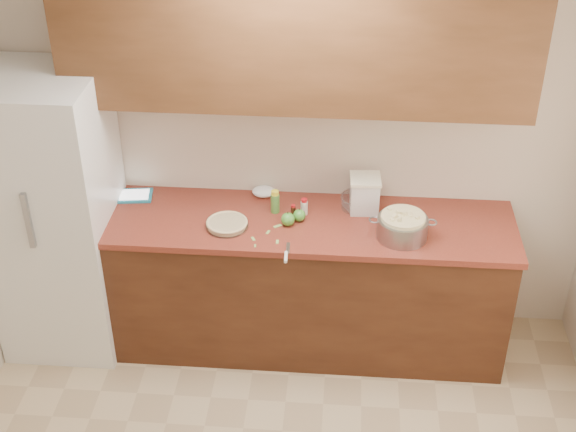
# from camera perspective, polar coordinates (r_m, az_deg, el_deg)

# --- Properties ---
(room_shell) EXTENTS (3.60, 3.60, 3.60)m
(room_shell) POSITION_cam_1_polar(r_m,az_deg,el_deg) (3.35, -1.50, -8.58)
(room_shell) COLOR tan
(room_shell) RESTS_ON ground
(counter_run) EXTENTS (2.64, 0.68, 0.92)m
(counter_run) POSITION_cam_1_polar(r_m,az_deg,el_deg) (5.02, 0.36, -4.69)
(counter_run) COLOR #4A2614
(counter_run) RESTS_ON ground
(upper_cabinets) EXTENTS (2.60, 0.34, 0.70)m
(upper_cabinets) POSITION_cam_1_polar(r_m,az_deg,el_deg) (4.43, 0.58, 12.06)
(upper_cabinets) COLOR brown
(upper_cabinets) RESTS_ON room_shell
(fridge) EXTENTS (0.70, 0.70, 1.80)m
(fridge) POSITION_cam_1_polar(r_m,az_deg,el_deg) (5.04, -16.22, 0.02)
(fridge) COLOR silver
(fridge) RESTS_ON ground
(pie) EXTENTS (0.25, 0.25, 0.04)m
(pie) POSITION_cam_1_polar(r_m,az_deg,el_deg) (4.70, -4.36, -0.57)
(pie) COLOR silver
(pie) RESTS_ON counter_run
(colander) EXTENTS (0.39, 0.29, 0.14)m
(colander) POSITION_cam_1_polar(r_m,az_deg,el_deg) (4.62, 8.13, -0.76)
(colander) COLOR gray
(colander) RESTS_ON counter_run
(flour_canister) EXTENTS (0.19, 0.19, 0.22)m
(flour_canister) POSITION_cam_1_polar(r_m,az_deg,el_deg) (4.82, 5.47, 1.60)
(flour_canister) COLOR silver
(flour_canister) RESTS_ON counter_run
(tablet) EXTENTS (0.24, 0.19, 0.02)m
(tablet) POSITION_cam_1_polar(r_m,az_deg,el_deg) (5.07, -10.86, 1.44)
(tablet) COLOR teal
(tablet) RESTS_ON counter_run
(paring_knife) EXTENTS (0.03, 0.20, 0.02)m
(paring_knife) POSITION_cam_1_polar(r_m,az_deg,el_deg) (4.44, -0.13, -2.84)
(paring_knife) COLOR gray
(paring_knife) RESTS_ON counter_run
(lemon_bottle) EXTENTS (0.05, 0.05, 0.15)m
(lemon_bottle) POSITION_cam_1_polar(r_m,az_deg,el_deg) (4.80, -0.93, 1.01)
(lemon_bottle) COLOR #4C8C38
(lemon_bottle) RESTS_ON counter_run
(cinnamon_shaker) EXTENTS (0.04, 0.04, 0.11)m
(cinnamon_shaker) POSITION_cam_1_polar(r_m,az_deg,el_deg) (4.79, 1.15, 0.66)
(cinnamon_shaker) COLOR beige
(cinnamon_shaker) RESTS_ON counter_run
(vanilla_bottle) EXTENTS (0.03, 0.03, 0.08)m
(vanilla_bottle) POSITION_cam_1_polar(r_m,az_deg,el_deg) (4.77, 0.37, 0.35)
(vanilla_bottle) COLOR black
(vanilla_bottle) RESTS_ON counter_run
(mixing_bowl) EXTENTS (0.22, 0.22, 0.08)m
(mixing_bowl) POSITION_cam_1_polar(r_m,az_deg,el_deg) (4.87, 5.02, 1.06)
(mixing_bowl) COLOR silver
(mixing_bowl) RESTS_ON counter_run
(paper_towel) EXTENTS (0.16, 0.13, 0.06)m
(paper_towel) POSITION_cam_1_polar(r_m,az_deg,el_deg) (4.98, -1.73, 1.75)
(paper_towel) COLOR white
(paper_towel) RESTS_ON counter_run
(apple_left) EXTENTS (0.08, 0.08, 0.09)m
(apple_left) POSITION_cam_1_polar(r_m,az_deg,el_deg) (4.69, -0.01, -0.23)
(apple_left) COLOR #479631
(apple_left) RESTS_ON counter_run
(apple_center) EXTENTS (0.07, 0.07, 0.09)m
(apple_center) POSITION_cam_1_polar(r_m,az_deg,el_deg) (4.73, 0.81, 0.05)
(apple_center) COLOR #479631
(apple_center) RESTS_ON counter_run
(peel_a) EXTENTS (0.03, 0.04, 0.00)m
(peel_a) POSITION_cam_1_polar(r_m,az_deg,el_deg) (4.60, -2.49, -1.63)
(peel_a) COLOR #93BC5B
(peel_a) RESTS_ON counter_run
(peel_b) EXTENTS (0.05, 0.05, 0.00)m
(peel_b) POSITION_cam_1_polar(r_m,az_deg,el_deg) (4.70, -0.74, -0.72)
(peel_b) COLOR #93BC5B
(peel_b) RESTS_ON counter_run
(peel_c) EXTENTS (0.03, 0.04, 0.00)m
(peel_c) POSITION_cam_1_polar(r_m,az_deg,el_deg) (4.65, -1.43, -1.16)
(peel_c) COLOR #93BC5B
(peel_c) RESTS_ON counter_run
(peel_d) EXTENTS (0.01, 0.03, 0.00)m
(peel_d) POSITION_cam_1_polar(r_m,az_deg,el_deg) (4.54, -2.35, -2.13)
(peel_d) COLOR #93BC5B
(peel_d) RESTS_ON counter_run
(peel_e) EXTENTS (0.02, 0.04, 0.00)m
(peel_e) POSITION_cam_1_polar(r_m,az_deg,el_deg) (4.57, -0.76, -1.85)
(peel_e) COLOR #93BC5B
(peel_e) RESTS_ON counter_run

